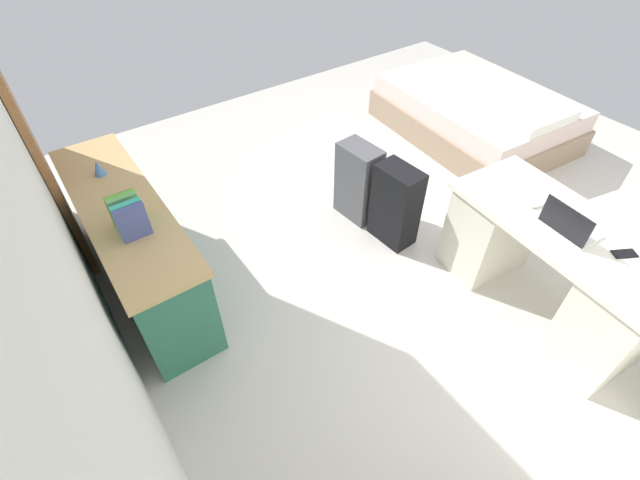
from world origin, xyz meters
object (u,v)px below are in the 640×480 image
bed (476,114)px  office_chair (628,220)px  computer_mouse (536,204)px  desk (548,266)px  credenza (136,245)px  suitcase_spare_grey (358,182)px  cell_phone_near_laptop (624,254)px  figurine_small (98,168)px  laptop (569,225)px  suitcase_black (395,205)px

bed → office_chair: bearing=161.3°
office_chair → computer_mouse: bearing=69.1°
desk → credenza: (1.81, 2.18, -0.01)m
desk → suitcase_spare_grey: (1.52, 0.40, -0.05)m
suitcase_spare_grey → cell_phone_near_laptop: bearing=-170.9°
credenza → suitcase_spare_grey: bearing=-99.4°
figurine_small → computer_mouse: bearing=-131.7°
cell_phone_near_laptop → laptop: bearing=47.5°
figurine_small → suitcase_black: bearing=-120.8°
suitcase_spare_grey → computer_mouse: size_ratio=6.74×
bed → figurine_small: bearing=84.4°
office_chair → bed: 2.02m
office_chair → bed: size_ratio=0.47×
cell_phone_near_laptop → figurine_small: 3.36m
credenza → suitcase_spare_grey: (-0.29, -1.78, -0.04)m
cell_phone_near_laptop → figurine_small: figurine_small is taller
bed → computer_mouse: computer_mouse is taller
credenza → bed: size_ratio=0.90×
bed → laptop: bearing=140.1°
suitcase_black → suitcase_spare_grey: size_ratio=1.00×
credenza → suitcase_black: size_ratio=2.67×
computer_mouse → cell_phone_near_laptop: bearing=-171.3°
desk → cell_phone_near_laptop: bearing=-172.2°
laptop → suitcase_black: bearing=14.8°
credenza → computer_mouse: computer_mouse is taller
bed → figurine_small: figurine_small is taller
office_chair → credenza: bearing=58.0°
suitcase_black → figurine_small: 2.18m
office_chair → computer_mouse: office_chair is taller
office_chair → computer_mouse: size_ratio=9.40×
computer_mouse → cell_phone_near_laptop: size_ratio=0.74×
credenza → figurine_small: (0.39, 0.00, 0.43)m
suitcase_black → suitcase_spare_grey: 0.41m
credenza → cell_phone_near_laptop: 3.10m
suitcase_spare_grey → laptop: size_ratio=2.05×
suitcase_spare_grey → figurine_small: size_ratio=6.12×
laptop → bed: bearing=-39.9°
computer_mouse → suitcase_black: bearing=27.7°
suitcase_spare_grey → laptop: 1.63m
desk → figurine_small: size_ratio=13.57×
office_chair → suitcase_black: (1.18, 1.19, -0.08)m
bed → figurine_small: size_ratio=18.20×
desk → office_chair: bearing=-95.1°
bed → suitcase_spare_grey: (-0.32, 1.89, 0.09)m
office_chair → suitcase_spare_grey: office_chair is taller
credenza → cell_phone_near_laptop: credenza is taller
office_chair → cell_phone_near_laptop: (-0.24, 0.80, 0.33)m
computer_mouse → cell_phone_near_laptop: 0.56m
suitcase_black → laptop: size_ratio=2.06×
desk → figurine_small: bearing=44.8°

